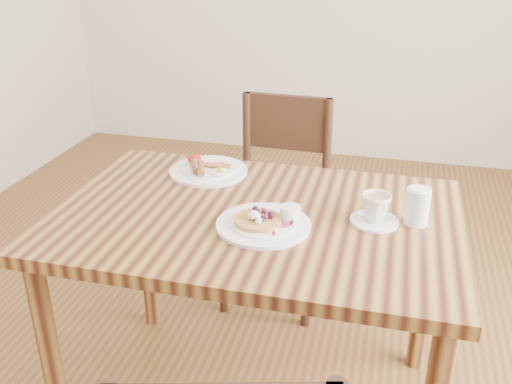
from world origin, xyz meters
TOP-DOWN VIEW (x-y plane):
  - dining_table at (0.00, 0.00)m, footprint 1.20×0.80m
  - chair_far at (-0.08, 0.71)m, footprint 0.43×0.43m
  - pancake_plate at (0.05, -0.07)m, footprint 0.27×0.27m
  - breakfast_plate at (-0.24, 0.26)m, footprint 0.27×0.27m
  - teacup_saucer at (0.35, 0.03)m, footprint 0.14×0.14m
  - water_glass at (0.46, 0.05)m, footprint 0.07×0.07m

SIDE VIEW (x-z plane):
  - chair_far at x=-0.08m, z-range 0.05..0.93m
  - dining_table at x=0.00m, z-range 0.28..1.03m
  - breakfast_plate at x=-0.24m, z-range 0.74..0.78m
  - pancake_plate at x=0.05m, z-range 0.74..0.79m
  - teacup_saucer at x=0.35m, z-range 0.75..0.83m
  - water_glass at x=0.46m, z-range 0.75..0.86m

